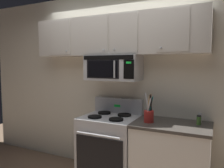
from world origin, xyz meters
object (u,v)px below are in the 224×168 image
Objects in this scene: over_range_microwave at (114,68)px; salt_shaker at (200,118)px; utensil_crock_red at (149,114)px; stove_range at (110,147)px; spice_jar at (199,120)px.

over_range_microwave is 1.31m from salt_shaker.
stove_range is at bearing 174.15° from utensil_crock_red.
stove_range is 0.78m from utensil_crock_red.
salt_shaker is at bearing 4.36° from over_range_microwave.
salt_shaker is (1.15, 0.09, -0.62)m from over_range_microwave.
salt_shaker is at bearing 24.47° from utensil_crock_red.
over_range_microwave is at bearing 162.98° from utensil_crock_red.
utensil_crock_red is 3.16× the size of spice_jar.
utensil_crock_red is at bearing -5.85° from stove_range.
utensil_crock_red is (0.57, -0.18, -0.57)m from over_range_microwave.
utensil_crock_red reaches higher than salt_shaker.
utensil_crock_red reaches higher than spice_jar.
over_range_microwave is 1.30m from spice_jar.
salt_shaker is at bearing 10.08° from stove_range.
stove_range is 1.47× the size of over_range_microwave.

